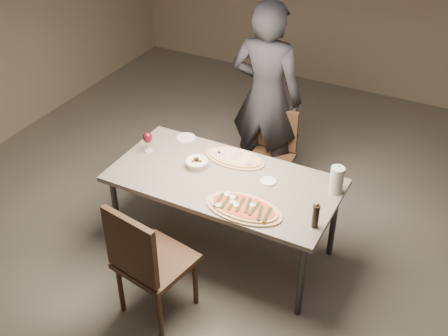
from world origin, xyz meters
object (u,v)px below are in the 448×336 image
at_px(bread_basket, 197,163).
at_px(carafe, 337,180).
at_px(pepper_mill_left, 337,179).
at_px(zucchini_pizza, 243,208).
at_px(ham_pizza, 235,158).
at_px(diner, 266,98).
at_px(chair_near, 146,259).
at_px(chair_far, 273,149).
at_px(dining_table, 224,184).

relative_size(bread_basket, carafe, 0.85).
bearing_deg(pepper_mill_left, bread_basket, -169.32).
relative_size(zucchini_pizza, carafe, 2.72).
height_order(pepper_mill_left, carafe, pepper_mill_left).
relative_size(ham_pizza, diner, 0.28).
bearing_deg(zucchini_pizza, chair_near, -103.75).
relative_size(zucchini_pizza, chair_far, 0.71).
xyz_separation_m(dining_table, chair_far, (0.02, 0.98, -0.22)).
distance_m(carafe, chair_far, 1.17).
xyz_separation_m(carafe, chair_near, (-0.99, -1.12, -0.29)).
bearing_deg(bread_basket, pepper_mill_left, 10.68).
bearing_deg(bread_basket, chair_near, -83.08).
bearing_deg(ham_pizza, zucchini_pizza, -81.56).
xyz_separation_m(pepper_mill_left, chair_far, (-0.81, 0.72, -0.38)).
bearing_deg(dining_table, ham_pizza, 98.75).
bearing_deg(carafe, dining_table, -164.15).
bearing_deg(diner, zucchini_pizza, 105.62).
bearing_deg(pepper_mill_left, zucchini_pizza, -134.79).
relative_size(dining_table, carafe, 8.17).
bearing_deg(bread_basket, diner, 81.93).
xyz_separation_m(chair_near, chair_far, (0.18, 1.86, -0.09)).
xyz_separation_m(dining_table, carafe, (0.83, 0.24, 0.17)).
distance_m(chair_far, diner, 0.49).
relative_size(zucchini_pizza, pepper_mill_left, 2.67).
distance_m(bread_basket, pepper_mill_left, 1.12).
height_order(pepper_mill_left, chair_near, chair_near).
height_order(dining_table, carafe, carafe).
distance_m(zucchini_pizza, pepper_mill_left, 0.75).
bearing_deg(carafe, zucchini_pizza, -135.69).
xyz_separation_m(bread_basket, chair_near, (0.11, -0.93, -0.22)).
bearing_deg(dining_table, carafe, 15.85).
relative_size(chair_far, diner, 0.46).
bearing_deg(chair_near, ham_pizza, 94.21).
height_order(dining_table, chair_near, chair_near).
height_order(chair_near, chair_far, chair_near).
bearing_deg(bread_basket, carafe, 9.85).
bearing_deg(ham_pizza, diner, 72.55).
xyz_separation_m(bread_basket, diner, (0.15, 1.04, 0.14)).
bearing_deg(chair_far, dining_table, 86.42).
relative_size(ham_pizza, carafe, 2.35).
xyz_separation_m(zucchini_pizza, chair_far, (-0.29, 1.26, -0.29)).
xyz_separation_m(zucchini_pizza, carafe, (0.53, 0.52, 0.09)).
bearing_deg(chair_far, diner, -39.88).
bearing_deg(ham_pizza, chair_far, 61.92).
bearing_deg(chair_far, chair_near, 81.98).
relative_size(pepper_mill_left, chair_far, 0.27).
distance_m(ham_pizza, chair_near, 1.19).
xyz_separation_m(dining_table, chair_near, (-0.16, -0.89, -0.12)).
xyz_separation_m(bread_basket, chair_far, (0.29, 0.93, -0.31)).
xyz_separation_m(ham_pizza, chair_near, (-0.12, -1.17, -0.20)).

